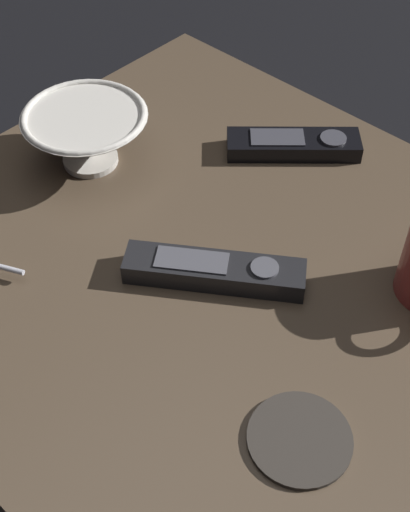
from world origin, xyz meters
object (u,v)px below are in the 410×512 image
at_px(tv_remote_near, 214,271).
at_px(tv_remote_far, 294,145).
at_px(drink_coaster, 300,439).
at_px(cereal_bowl, 87,135).

xyz_separation_m(tv_remote_near, tv_remote_far, (0.23, 0.07, -0.00)).
height_order(tv_remote_far, drink_coaster, tv_remote_far).
height_order(cereal_bowl, tv_remote_far, cereal_bowl).
bearing_deg(tv_remote_near, drink_coaster, -115.71).
bearing_deg(tv_remote_far, cereal_bowl, 137.29).
height_order(cereal_bowl, drink_coaster, cereal_bowl).
relative_size(tv_remote_near, drink_coaster, 1.93).
bearing_deg(drink_coaster, tv_remote_near, 64.29).
distance_m(cereal_bowl, tv_remote_far, 0.26).
bearing_deg(tv_remote_near, tv_remote_far, 17.46).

